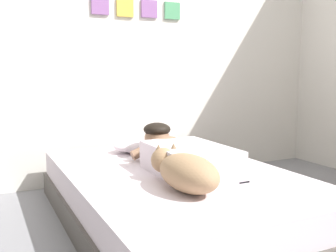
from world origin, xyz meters
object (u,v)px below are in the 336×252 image
cell_phone (238,180)px  pillow (145,145)px  person_lying (179,153)px  coffee_cup (174,153)px  bed (175,196)px  dog (185,171)px

cell_phone → pillow: bearing=99.4°
person_lying → coffee_cup: bearing=69.3°
bed → dog: (-0.14, -0.40, 0.28)m
dog → cell_phone: (0.37, 0.03, -0.10)m
dog → person_lying: bearing=66.6°
bed → dog: bearing=-109.0°
person_lying → cell_phone: size_ratio=6.57×
bed → dog: 0.51m
bed → pillow: pillow is taller
person_lying → dog: (-0.18, -0.42, -0.00)m
dog → coffee_cup: (0.30, 0.73, -0.07)m
dog → coffee_cup: 0.79m
coffee_cup → cell_phone: bearing=-84.4°
pillow → cell_phone: (0.17, -1.04, -0.05)m
dog → cell_phone: bearing=3.9°
person_lying → coffee_cup: 0.34m
dog → coffee_cup: size_ratio=4.60×
person_lying → dog: 0.46m
pillow → bed: bearing=-95.1°
bed → person_lying: (0.04, 0.02, 0.28)m
cell_phone → person_lying: bearing=115.3°
bed → coffee_cup: (0.16, 0.33, 0.21)m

